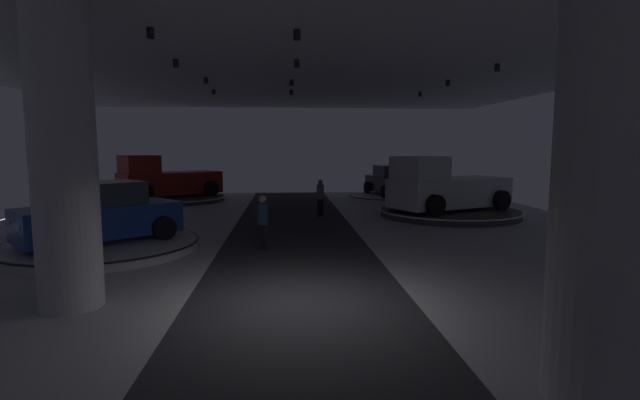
{
  "coord_description": "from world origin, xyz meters",
  "views": [
    {
      "loc": [
        -0.26,
        -8.56,
        2.96
      ],
      "look_at": [
        0.75,
        5.19,
        1.4
      ],
      "focal_mm": 26.16,
      "sensor_mm": 36.0,
      "label": 1
    }
  ],
  "objects_px": {
    "display_car_mid_left": "(101,215)",
    "display_platform_deep_right": "(392,197)",
    "column_right": "(627,166)",
    "display_platform_deep_left": "(171,198)",
    "visitor_walking_near": "(320,195)",
    "pickup_truck_deep_left": "(165,180)",
    "visitor_walking_far": "(263,219)",
    "pickup_truck_far_right": "(444,188)",
    "display_platform_far_right": "(449,212)",
    "column_left": "(64,159)",
    "display_platform_mid_left": "(102,246)",
    "display_car_deep_right": "(392,182)"
  },
  "relations": [
    {
      "from": "pickup_truck_far_right",
      "to": "display_platform_mid_left",
      "type": "bearing_deg",
      "value": -154.15
    },
    {
      "from": "display_platform_mid_left",
      "to": "visitor_walking_near",
      "type": "xyz_separation_m",
      "value": [
        6.75,
        6.32,
        0.75
      ]
    },
    {
      "from": "display_car_mid_left",
      "to": "display_platform_deep_right",
      "type": "distance_m",
      "value": 17.13
    },
    {
      "from": "column_left",
      "to": "display_platform_mid_left",
      "type": "relative_size",
      "value": 1.02
    },
    {
      "from": "display_platform_deep_left",
      "to": "display_car_mid_left",
      "type": "xyz_separation_m",
      "value": [
        1.11,
        -12.75,
        0.9
      ]
    },
    {
      "from": "column_left",
      "to": "pickup_truck_deep_left",
      "type": "height_order",
      "value": "column_left"
    },
    {
      "from": "pickup_truck_deep_left",
      "to": "pickup_truck_far_right",
      "type": "height_order",
      "value": "pickup_truck_far_right"
    },
    {
      "from": "display_platform_mid_left",
      "to": "visitor_walking_far",
      "type": "distance_m",
      "value": 4.67
    },
    {
      "from": "pickup_truck_deep_left",
      "to": "display_car_mid_left",
      "type": "bearing_deg",
      "value": -83.78
    },
    {
      "from": "display_platform_far_right",
      "to": "pickup_truck_deep_left",
      "type": "bearing_deg",
      "value": 154.14
    },
    {
      "from": "display_platform_deep_left",
      "to": "display_platform_mid_left",
      "type": "relative_size",
      "value": 1.1
    },
    {
      "from": "display_platform_far_right",
      "to": "visitor_walking_near",
      "type": "xyz_separation_m",
      "value": [
        -5.56,
        0.36,
        0.74
      ]
    },
    {
      "from": "column_left",
      "to": "visitor_walking_far",
      "type": "distance_m",
      "value": 5.98
    },
    {
      "from": "column_left",
      "to": "display_platform_mid_left",
      "type": "bearing_deg",
      "value": 104.99
    },
    {
      "from": "display_platform_deep_right",
      "to": "display_platform_deep_left",
      "type": "bearing_deg",
      "value": -179.77
    },
    {
      "from": "column_right",
      "to": "display_platform_mid_left",
      "type": "bearing_deg",
      "value": 136.61
    },
    {
      "from": "pickup_truck_far_right",
      "to": "visitor_walking_near",
      "type": "xyz_separation_m",
      "value": [
        -5.27,
        0.49,
        -0.32
      ]
    },
    {
      "from": "column_right",
      "to": "display_platform_far_right",
      "type": "height_order",
      "value": "column_right"
    },
    {
      "from": "column_right",
      "to": "display_platform_deep_right",
      "type": "bearing_deg",
      "value": 83.91
    },
    {
      "from": "display_car_deep_right",
      "to": "visitor_walking_far",
      "type": "relative_size",
      "value": 2.79
    },
    {
      "from": "visitor_walking_far",
      "to": "display_platform_mid_left",
      "type": "bearing_deg",
      "value": 178.24
    },
    {
      "from": "column_left",
      "to": "display_car_deep_right",
      "type": "distance_m",
      "value": 20.36
    },
    {
      "from": "display_car_mid_left",
      "to": "pickup_truck_far_right",
      "type": "distance_m",
      "value": 13.33
    },
    {
      "from": "column_left",
      "to": "display_platform_far_right",
      "type": "height_order",
      "value": "column_left"
    },
    {
      "from": "column_right",
      "to": "column_left",
      "type": "xyz_separation_m",
      "value": [
        -7.81,
        3.84,
        0.0
      ]
    },
    {
      "from": "column_left",
      "to": "visitor_walking_far",
      "type": "xyz_separation_m",
      "value": [
        3.34,
        4.61,
        -1.84
      ]
    },
    {
      "from": "pickup_truck_far_right",
      "to": "visitor_walking_far",
      "type": "relative_size",
      "value": 3.58
    },
    {
      "from": "display_car_deep_right",
      "to": "visitor_walking_near",
      "type": "relative_size",
      "value": 2.79
    },
    {
      "from": "pickup_truck_deep_left",
      "to": "display_car_mid_left",
      "type": "xyz_separation_m",
      "value": [
        1.37,
        -12.56,
        -0.14
      ]
    },
    {
      "from": "display_platform_deep_left",
      "to": "visitor_walking_far",
      "type": "relative_size",
      "value": 3.72
    },
    {
      "from": "column_left",
      "to": "display_car_deep_right",
      "type": "xyz_separation_m",
      "value": [
        10.09,
        17.6,
        -1.76
      ]
    },
    {
      "from": "pickup_truck_far_right",
      "to": "visitor_walking_near",
      "type": "distance_m",
      "value": 5.3
    },
    {
      "from": "pickup_truck_deep_left",
      "to": "visitor_walking_near",
      "type": "distance_m",
      "value": 10.24
    },
    {
      "from": "column_left",
      "to": "display_platform_far_right",
      "type": "bearing_deg",
      "value": 44.1
    },
    {
      "from": "display_platform_mid_left",
      "to": "display_car_deep_right",
      "type": "distance_m",
      "value": 17.17
    },
    {
      "from": "display_platform_deep_left",
      "to": "visitor_walking_near",
      "type": "distance_m",
      "value": 10.18
    },
    {
      "from": "column_right",
      "to": "display_platform_deep_right",
      "type": "relative_size",
      "value": 1.12
    },
    {
      "from": "column_left",
      "to": "pickup_truck_deep_left",
      "type": "bearing_deg",
      "value": 98.58
    },
    {
      "from": "display_car_mid_left",
      "to": "visitor_walking_near",
      "type": "relative_size",
      "value": 2.73
    },
    {
      "from": "display_platform_far_right",
      "to": "visitor_walking_far",
      "type": "relative_size",
      "value": 3.78
    },
    {
      "from": "display_platform_deep_left",
      "to": "visitor_walking_near",
      "type": "bearing_deg",
      "value": -39.45
    },
    {
      "from": "pickup_truck_deep_left",
      "to": "display_car_mid_left",
      "type": "relative_size",
      "value": 1.27
    },
    {
      "from": "column_right",
      "to": "display_car_mid_left",
      "type": "distance_m",
      "value": 12.61
    },
    {
      "from": "visitor_walking_far",
      "to": "pickup_truck_deep_left",
      "type": "bearing_deg",
      "value": 115.07
    },
    {
      "from": "visitor_walking_far",
      "to": "display_platform_deep_left",
      "type": "bearing_deg",
      "value": 113.79
    },
    {
      "from": "display_car_mid_left",
      "to": "column_left",
      "type": "bearing_deg",
      "value": -75.33
    },
    {
      "from": "pickup_truck_deep_left",
      "to": "column_left",
      "type": "bearing_deg",
      "value": -81.42
    },
    {
      "from": "display_platform_mid_left",
      "to": "pickup_truck_far_right",
      "type": "distance_m",
      "value": 13.41
    },
    {
      "from": "display_platform_mid_left",
      "to": "visitor_walking_far",
      "type": "height_order",
      "value": "visitor_walking_far"
    },
    {
      "from": "column_left",
      "to": "pickup_truck_far_right",
      "type": "bearing_deg",
      "value": 44.51
    }
  ]
}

